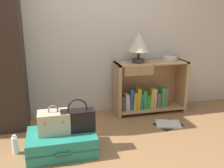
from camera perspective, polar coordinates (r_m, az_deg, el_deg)
The scene contains 9 objects.
back_wall at distance 3.51m, azimuth -5.90°, elevation 14.32°, with size 6.40×0.10×2.60m, color beige.
bookshelf at distance 3.65m, azimuth 7.93°, elevation -1.09°, with size 1.01×0.35×0.72m.
table_lamp at distance 3.45m, azimuth 6.00°, elevation 8.99°, with size 0.28×0.28×0.40m.
bowl at distance 3.69m, azimuth 12.81°, elevation 5.52°, with size 0.18×0.18×0.06m, color silver.
suitcase_large at distance 2.72m, azimuth -11.12°, elevation -12.58°, with size 0.68×0.50×0.21m.
train_case at distance 2.65m, azimuth -12.80°, elevation -8.25°, with size 0.31×0.22×0.29m.
handbag at distance 2.64m, azimuth -7.61°, elevation -7.93°, with size 0.34×0.14×0.34m.
bottle at distance 2.82m, azimuth -20.76°, elevation -12.58°, with size 0.06×0.06×0.20m.
open_book_on_floor at distance 3.37m, azimuth 12.38°, elevation -8.70°, with size 0.39×0.35×0.02m.
Camera 1 is at (-0.52, -1.97, 1.38)m, focal length 41.09 mm.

